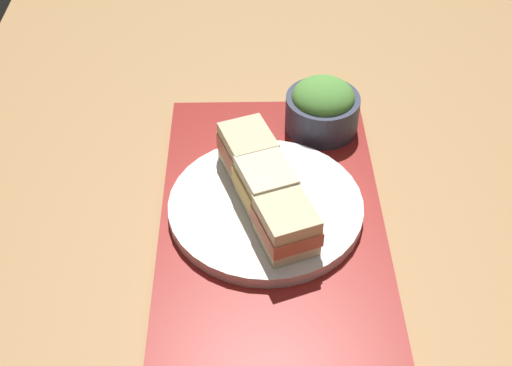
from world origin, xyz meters
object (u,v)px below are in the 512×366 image
at_px(sandwich_middle, 266,186).
at_px(salad_bowl, 323,107).
at_px(sandwich_near, 248,151).
at_px(sandwich_plate, 266,207).
at_px(sandwich_far, 286,225).

distance_m(sandwich_middle, salad_bowl, 0.18).
bearing_deg(sandwich_near, salad_bowl, 134.38).
distance_m(sandwich_plate, sandwich_middle, 0.04).
bearing_deg(sandwich_middle, sandwich_far, 18.54).
distance_m(sandwich_middle, sandwich_far, 0.07).
distance_m(sandwich_near, salad_bowl, 0.14).
xyz_separation_m(sandwich_plate, salad_bowl, (-0.16, 0.08, 0.03)).
xyz_separation_m(sandwich_plate, sandwich_near, (-0.06, -0.02, 0.04)).
bearing_deg(sandwich_near, sandwich_plate, 18.54).
relative_size(sandwich_plate, sandwich_near, 2.76).
xyz_separation_m(sandwich_near, sandwich_middle, (0.06, 0.02, -0.00)).
bearing_deg(sandwich_far, sandwich_plate, -161.46).
relative_size(sandwich_plate, salad_bowl, 2.34).
distance_m(sandwich_near, sandwich_far, 0.13).
distance_m(sandwich_plate, salad_bowl, 0.18).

